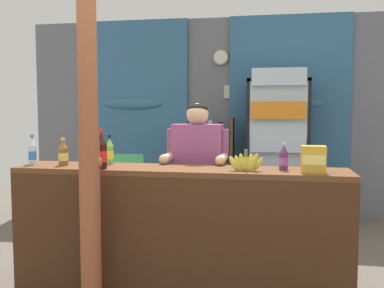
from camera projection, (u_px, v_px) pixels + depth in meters
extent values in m
plane|color=#665B51|center=(182.00, 257.00, 4.18)|extent=(8.16, 8.16, 0.00)
cube|color=slate|center=(210.00, 116.00, 5.98)|extent=(5.14, 0.12, 2.66)
cube|color=teal|center=(133.00, 96.00, 6.06)|extent=(1.56, 0.04, 2.10)
ellipsoid|color=teal|center=(133.00, 104.00, 6.05)|extent=(0.86, 0.10, 0.16)
cube|color=teal|center=(289.00, 95.00, 5.68)|extent=(1.57, 0.04, 2.10)
ellipsoid|color=teal|center=(289.00, 103.00, 5.67)|extent=(0.86, 0.10, 0.16)
cylinder|color=tan|center=(221.00, 57.00, 5.81)|extent=(0.21, 0.03, 0.21)
cylinder|color=white|center=(221.00, 57.00, 5.80)|extent=(0.18, 0.01, 0.18)
cube|color=beige|center=(233.00, 92.00, 5.82)|extent=(0.24, 0.02, 0.18)
cube|color=brown|center=(179.00, 170.00, 3.28)|extent=(2.53, 0.46, 0.04)
cube|color=#432715|center=(173.00, 242.00, 3.11)|extent=(2.53, 0.04, 0.95)
cube|color=#432715|center=(33.00, 226.00, 3.54)|extent=(0.08, 0.41, 0.95)
cube|color=#432715|center=(346.00, 243.00, 3.10)|extent=(0.08, 0.41, 0.95)
cylinder|color=#995133|center=(90.00, 223.00, 3.02)|extent=(0.14, 0.14, 1.28)
cylinder|color=#995133|center=(87.00, 37.00, 2.91)|extent=(0.13, 0.13, 1.28)
ellipsoid|color=#995133|center=(98.00, 162.00, 2.97)|extent=(0.06, 0.05, 0.08)
cube|color=black|center=(277.00, 150.00, 5.67)|extent=(0.74, 0.04, 1.80)
cube|color=black|center=(249.00, 152.00, 5.44)|extent=(0.04, 0.65, 1.80)
cube|color=black|center=(306.00, 153.00, 5.31)|extent=(0.04, 0.65, 1.80)
cube|color=black|center=(278.00, 81.00, 5.30)|extent=(0.74, 0.65, 0.04)
cube|color=black|center=(276.00, 220.00, 5.44)|extent=(0.74, 0.65, 0.08)
cube|color=silver|center=(278.00, 150.00, 5.06)|extent=(0.68, 0.02, 1.64)
cylinder|color=#B7B7BC|center=(305.00, 156.00, 4.98)|extent=(0.02, 0.02, 0.40)
cube|color=silver|center=(277.00, 181.00, 5.40)|extent=(0.66, 0.57, 0.02)
cube|color=brown|center=(277.00, 174.00, 5.27)|extent=(0.62, 0.53, 0.20)
cube|color=silver|center=(277.00, 150.00, 5.37)|extent=(0.66, 0.57, 0.02)
cube|color=silver|center=(278.00, 142.00, 5.23)|extent=(0.62, 0.53, 0.20)
cube|color=silver|center=(278.00, 119.00, 5.34)|extent=(0.66, 0.57, 0.02)
cube|color=orange|center=(278.00, 110.00, 5.20)|extent=(0.62, 0.53, 0.20)
cube|color=silver|center=(278.00, 88.00, 5.31)|extent=(0.66, 0.57, 0.02)
cube|color=silver|center=(279.00, 78.00, 5.17)|extent=(0.62, 0.53, 0.20)
cube|color=brown|center=(199.00, 168.00, 5.69)|extent=(0.04, 0.28, 1.32)
cube|color=brown|center=(232.00, 168.00, 5.61)|extent=(0.04, 0.28, 1.32)
cube|color=brown|center=(215.00, 133.00, 5.61)|extent=(0.44, 0.28, 0.02)
cylinder|color=silver|center=(210.00, 126.00, 5.62)|extent=(0.07, 0.07, 0.15)
cylinder|color=black|center=(220.00, 127.00, 5.60)|extent=(0.06, 0.06, 0.13)
cube|color=brown|center=(215.00, 163.00, 5.65)|extent=(0.44, 0.28, 0.02)
cylinder|color=orange|center=(210.00, 157.00, 5.65)|extent=(0.06, 0.06, 0.14)
cylinder|color=silver|center=(220.00, 157.00, 5.63)|extent=(0.05, 0.05, 0.13)
cube|color=brown|center=(215.00, 193.00, 5.68)|extent=(0.44, 0.28, 0.02)
cylinder|color=orange|center=(210.00, 186.00, 5.68)|extent=(0.05, 0.05, 0.15)
cylinder|color=#75C64C|center=(220.00, 188.00, 5.66)|extent=(0.07, 0.07, 0.11)
cube|color=#4CC675|center=(125.00, 189.00, 5.34)|extent=(0.51, 0.51, 0.04)
cube|color=#4CC675|center=(127.00, 170.00, 5.52)|extent=(0.42, 0.11, 0.40)
cylinder|color=#4CC675|center=(107.00, 210.00, 5.17)|extent=(0.04, 0.04, 0.44)
cylinder|color=#4CC675|center=(138.00, 211.00, 5.17)|extent=(0.04, 0.04, 0.44)
cylinder|color=#4CC675|center=(113.00, 203.00, 5.55)|extent=(0.04, 0.04, 0.44)
cylinder|color=#4CC675|center=(142.00, 204.00, 5.54)|extent=(0.04, 0.04, 0.44)
cube|color=#4CC675|center=(109.00, 180.00, 5.33)|extent=(0.10, 0.40, 0.03)
cube|color=#4CC675|center=(141.00, 180.00, 5.33)|extent=(0.10, 0.40, 0.03)
cylinder|color=#28282D|center=(187.00, 228.00, 3.78)|extent=(0.11, 0.11, 0.79)
cylinder|color=#28282D|center=(208.00, 229.00, 3.75)|extent=(0.11, 0.11, 0.79)
cube|color=#934C7F|center=(197.00, 154.00, 3.71)|extent=(0.43, 0.20, 0.51)
sphere|color=#DBB28E|center=(198.00, 114.00, 3.68)|extent=(0.19, 0.19, 0.19)
ellipsoid|color=black|center=(198.00, 109.00, 3.69)|extent=(0.18, 0.18, 0.10)
cylinder|color=#934C7F|center=(172.00, 142.00, 3.74)|extent=(0.08, 0.08, 0.24)
cylinder|color=#DBB28E|center=(168.00, 158.00, 3.61)|extent=(0.07, 0.26, 0.07)
sphere|color=#DBB28E|center=(164.00, 159.00, 3.48)|extent=(0.08, 0.08, 0.08)
cylinder|color=#934C7F|center=(224.00, 143.00, 3.66)|extent=(0.08, 0.08, 0.24)
cylinder|color=#DBB28E|center=(222.00, 159.00, 3.52)|extent=(0.07, 0.26, 0.07)
sphere|color=#DBB28E|center=(220.00, 161.00, 3.40)|extent=(0.08, 0.08, 0.08)
cylinder|color=black|center=(101.00, 156.00, 3.22)|extent=(0.09, 0.09, 0.18)
cone|color=black|center=(101.00, 139.00, 3.21)|extent=(0.09, 0.09, 0.08)
cylinder|color=red|center=(101.00, 131.00, 3.21)|extent=(0.04, 0.04, 0.03)
cylinder|color=red|center=(101.00, 156.00, 3.22)|extent=(0.09, 0.09, 0.08)
cylinder|color=#75C64C|center=(110.00, 155.00, 3.51)|extent=(0.06, 0.06, 0.15)
cone|color=#75C64C|center=(110.00, 142.00, 3.50)|extent=(0.06, 0.06, 0.07)
cylinder|color=black|center=(109.00, 136.00, 3.49)|extent=(0.03, 0.03, 0.02)
cylinder|color=yellow|center=(110.00, 155.00, 3.51)|extent=(0.06, 0.06, 0.07)
cylinder|color=brown|center=(63.00, 157.00, 3.42)|extent=(0.08, 0.08, 0.14)
cone|color=brown|center=(63.00, 144.00, 3.41)|extent=(0.08, 0.08, 0.06)
cylinder|color=#E5CC4C|center=(63.00, 139.00, 3.41)|extent=(0.03, 0.03, 0.02)
cylinder|color=#E5D166|center=(63.00, 157.00, 3.42)|extent=(0.08, 0.08, 0.06)
cylinder|color=#56286B|center=(284.00, 161.00, 3.16)|extent=(0.06, 0.06, 0.13)
cone|color=#56286B|center=(284.00, 149.00, 3.15)|extent=(0.06, 0.06, 0.06)
cylinder|color=silver|center=(284.00, 144.00, 3.15)|extent=(0.03, 0.03, 0.02)
cylinder|color=purple|center=(284.00, 161.00, 3.16)|extent=(0.07, 0.07, 0.06)
cylinder|color=silver|center=(32.00, 155.00, 3.46)|extent=(0.06, 0.06, 0.15)
cone|color=silver|center=(32.00, 142.00, 3.45)|extent=(0.06, 0.06, 0.07)
cylinder|color=blue|center=(32.00, 136.00, 3.44)|extent=(0.03, 0.03, 0.02)
cylinder|color=blue|center=(32.00, 155.00, 3.46)|extent=(0.06, 0.06, 0.07)
cube|color=gold|center=(313.00, 159.00, 3.01)|extent=(0.17, 0.10, 0.19)
cube|color=#FFE26D|center=(314.00, 160.00, 2.95)|extent=(0.15, 0.00, 0.07)
ellipsoid|color=#DBCC42|center=(234.00, 164.00, 3.12)|extent=(0.09, 0.04, 0.12)
ellipsoid|color=#DBCC42|center=(238.00, 163.00, 3.11)|extent=(0.07, 0.04, 0.13)
ellipsoid|color=#DBCC42|center=(242.00, 162.00, 3.12)|extent=(0.06, 0.04, 0.14)
ellipsoid|color=#DBCC42|center=(246.00, 163.00, 3.11)|extent=(0.04, 0.04, 0.13)
ellipsoid|color=#DBCC42|center=(250.00, 163.00, 3.10)|extent=(0.06, 0.04, 0.13)
ellipsoid|color=#DBCC42|center=(254.00, 163.00, 3.09)|extent=(0.08, 0.04, 0.15)
ellipsoid|color=#DBCC42|center=(258.00, 164.00, 3.10)|extent=(0.09, 0.03, 0.11)
cylinder|color=olive|center=(246.00, 153.00, 3.09)|extent=(0.02, 0.02, 0.05)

